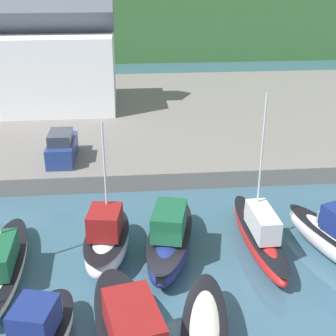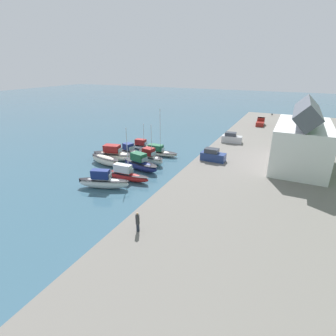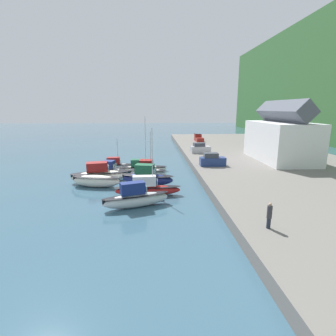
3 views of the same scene
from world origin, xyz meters
name	(u,v)px [view 3 (image 3 of 3)]	position (x,y,z in m)	size (l,w,h in m)	color
ground_plane	(124,184)	(0.00, 0.00, 0.00)	(320.00, 320.00, 0.00)	#385B70
quay_promenade	(302,177)	(0.00, 26.17, 0.61)	(121.55, 30.49, 1.22)	slate
harbor_clubhouse	(281,138)	(-10.05, 27.37, 5.34)	(15.52, 8.02, 10.83)	white
moored_boat_0	(142,167)	(-7.67, 2.21, 0.75)	(2.25, 8.62, 9.24)	white
moored_boat_1	(148,172)	(-2.67, 3.37, 1.11)	(2.92, 5.83, 7.27)	silver
moored_boat_2	(147,177)	(0.55, 3.29, 1.10)	(3.77, 7.74, 2.95)	navy
moored_boat_3	(147,188)	(5.27, 3.42, 0.94)	(1.76, 8.26, 8.36)	red
moored_boat_4	(136,198)	(9.05, 2.23, 1.05)	(3.95, 7.62, 2.84)	silver
moored_boat_5	(115,165)	(-9.80, -2.62, 0.75)	(2.09, 6.58, 5.48)	silver
moored_boat_6	(110,170)	(-5.11, -2.74, 0.88)	(3.23, 5.37, 2.43)	silver
moored_boat_7	(100,174)	(-1.55, -3.68, 1.09)	(4.19, 8.80, 2.92)	white
moored_boat_8	(96,181)	(1.19, -3.62, 0.89)	(3.00, 6.95, 1.69)	white
parked_car_0	(212,160)	(-6.04, 14.03, 2.13)	(1.85, 4.22, 2.16)	navy
parked_car_1	(200,149)	(-19.03, 14.29, 2.13)	(2.21, 4.36, 2.16)	#B7B7BC
pickup_truck_0	(199,138)	(-39.76, 17.51, 2.04)	(4.81, 2.17, 1.90)	maroon
person_on_quay	(269,215)	(17.39, 13.34, 2.32)	(0.40, 0.40, 2.14)	#232838
dog_on_quay	(195,134)	(-56.56, 18.98, 1.67)	(0.83, 0.69, 0.68)	black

